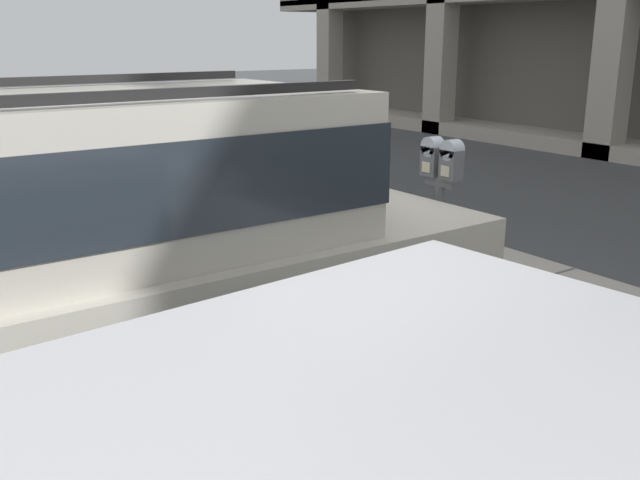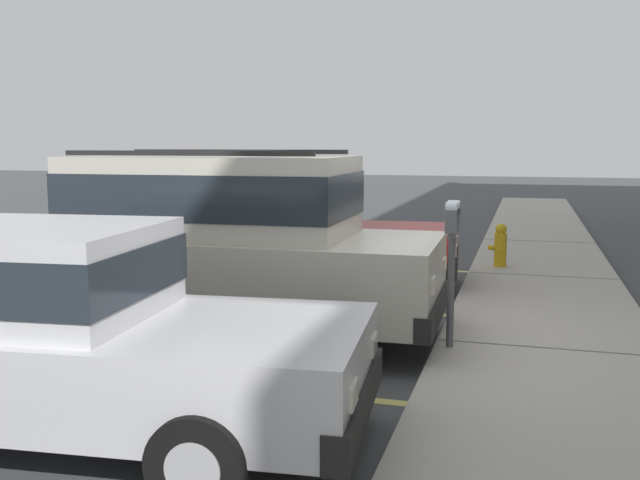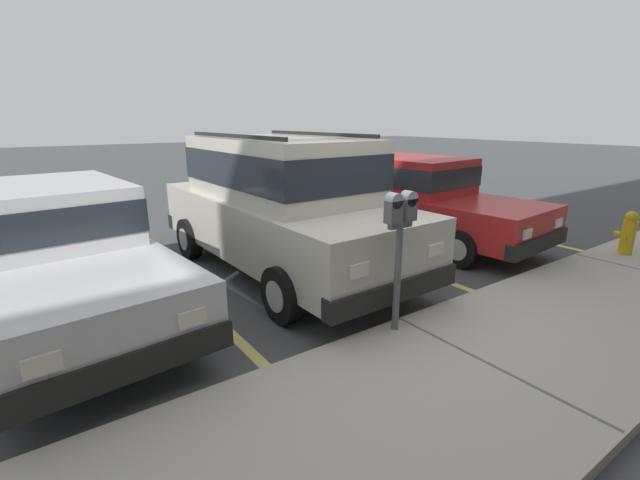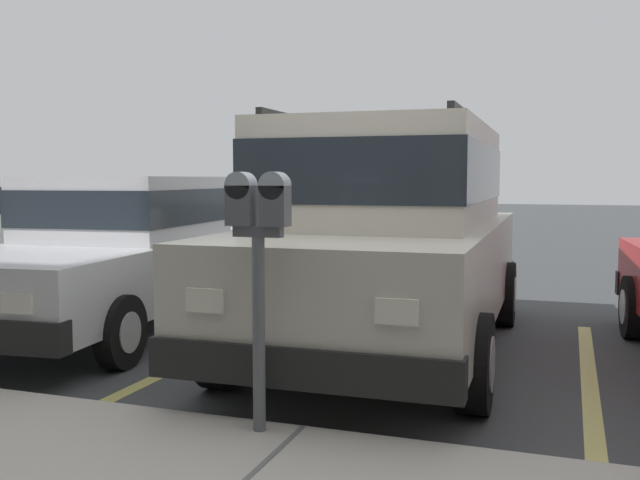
# 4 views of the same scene
# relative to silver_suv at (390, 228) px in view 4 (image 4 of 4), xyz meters

# --- Properties ---
(ground_plane) EXTENTS (80.00, 80.00, 0.10)m
(ground_plane) POSITION_rel_silver_suv_xyz_m (-0.09, 2.17, -1.14)
(ground_plane) COLOR #444749
(parking_stall_lines) EXTENTS (12.64, 4.80, 0.01)m
(parking_stall_lines) POSITION_rel_silver_suv_xyz_m (1.48, 0.77, -1.08)
(parking_stall_lines) COLOR #DBD16B
(parking_stall_lines) RESTS_ON ground_plane
(silver_suv) EXTENTS (2.09, 4.82, 2.03)m
(silver_suv) POSITION_rel_silver_suv_xyz_m (0.00, 0.00, 0.00)
(silver_suv) COLOR beige
(silver_suv) RESTS_ON ground_plane
(dark_hatchback) EXTENTS (2.14, 4.62, 1.54)m
(dark_hatchback) POSITION_rel_silver_suv_xyz_m (2.84, -0.09, -0.27)
(dark_hatchback) COLOR silver
(dark_hatchback) RESTS_ON ground_plane
(parking_meter_near) EXTENTS (0.35, 0.12, 1.44)m
(parking_meter_near) POSITION_rel_silver_suv_xyz_m (0.12, 2.52, 0.10)
(parking_meter_near) COLOR #595B60
(parking_meter_near) RESTS_ON sidewalk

